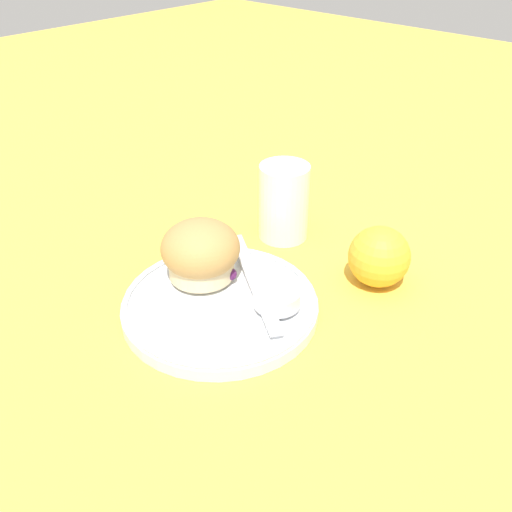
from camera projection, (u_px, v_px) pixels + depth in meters
ground_plane at (231, 305)px, 0.65m from camera, size 3.00×3.00×0.00m
plate at (219, 304)px, 0.63m from camera, size 0.22×0.22×0.02m
muffin at (198, 253)px, 0.65m from camera, size 0.09×0.09×0.07m
cream_ramekin at (277, 296)px, 0.61m from camera, size 0.05×0.05×0.02m
berry_pair at (226, 272)px, 0.66m from camera, size 0.03×0.01×0.01m
butter_knife at (254, 280)px, 0.65m from camera, size 0.17×0.12×0.00m
orange_fruit at (379, 257)px, 0.67m from camera, size 0.07×0.07×0.07m
juice_glass at (284, 202)px, 0.75m from camera, size 0.07×0.07×0.10m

